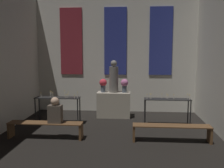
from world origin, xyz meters
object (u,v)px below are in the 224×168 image
candle_rack_left (58,101)px  person_seated (55,111)px  statue (114,78)px  flower_vase_right (124,84)px  candle_rack_right (167,103)px  pew_back_left (45,127)px  pew_back_right (171,130)px  altar (114,105)px  flower_vase_left (103,84)px

candle_rack_left → person_seated: (0.35, -1.40, -0.00)m
statue → person_seated: size_ratio=1.64×
statue → candle_rack_left: statue is taller
statue → flower_vase_right: statue is taller
candle_rack_left → candle_rack_right: bearing=0.0°
person_seated → pew_back_left: bearing=180.0°
statue → pew_back_right: statue is taller
pew_back_right → person_seated: 3.11m
altar → flower_vase_left: 0.83m
altar → candle_rack_right: 2.05m
candle_rack_left → pew_back_right: (3.43, -1.40, -0.43)m
flower_vase_right → pew_back_left: (-2.06, -2.41, -0.86)m
candle_rack_left → pew_back_left: size_ratio=0.71×
flower_vase_left → flower_vase_right: (0.76, 0.00, 0.00)m
candle_rack_left → candle_rack_right: size_ratio=1.00×
pew_back_right → candle_rack_left: bearing=157.8°
flower_vase_right → person_seated: (-1.78, -2.41, -0.44)m
pew_back_left → person_seated: bearing=0.0°
altar → person_seated: person_seated is taller
pew_back_left → pew_back_right: same height
flower_vase_right → person_seated: size_ratio=0.69×
candle_rack_right → pew_back_right: candle_rack_right is taller
candle_rack_left → pew_back_left: bearing=-87.3°
statue → flower_vase_left: (-0.38, 0.00, -0.23)m
altar → candle_rack_left: (-1.75, -1.01, 0.30)m
flower_vase_right → statue: bearing=180.0°
pew_back_left → pew_back_right: 3.36m
candle_rack_right → flower_vase_right: bearing=143.6°
flower_vase_left → candle_rack_left: size_ratio=0.33×
statue → altar: bearing=0.0°
flower_vase_right → candle_rack_left: size_ratio=0.33×
flower_vase_left → pew_back_left: size_ratio=0.24×
altar → statue: bearing=0.0°
flower_vase_left → candle_rack_right: flower_vase_left is taller
pew_back_right → flower_vase_right: bearing=118.4°
person_seated → flower_vase_right: bearing=53.5°
flower_vase_right → flower_vase_left: bearing=180.0°
flower_vase_left → pew_back_left: bearing=-118.4°
candle_rack_left → person_seated: bearing=-76.1°
flower_vase_left → pew_back_left: (-1.30, -2.41, -0.86)m
pew_back_left → pew_back_right: bearing=0.0°
statue → candle_rack_right: size_ratio=0.80×
pew_back_right → person_seated: size_ratio=2.89×
person_seated → pew_back_right: bearing=0.0°
flower_vase_right → pew_back_right: bearing=-61.6°
statue → candle_rack_right: (1.75, -1.01, -0.67)m
statue → person_seated: (-1.40, -2.41, -0.67)m
pew_back_left → person_seated: person_seated is taller
person_seated → candle_rack_left: bearing=103.9°
candle_rack_right → altar: bearing=150.0°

